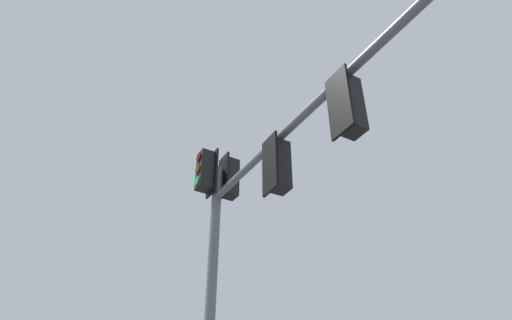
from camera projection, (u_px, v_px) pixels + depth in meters
name	position (u px, v px, depth m)	size (l,w,h in m)	color
signal_mast_assembly	(246.00, 214.00, 7.85)	(6.09, 2.06, 7.26)	slate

